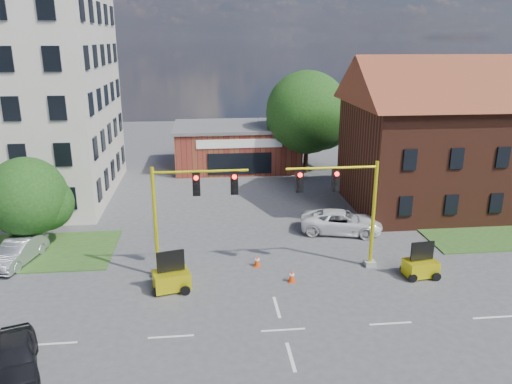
% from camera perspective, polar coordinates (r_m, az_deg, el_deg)
% --- Properties ---
extents(ground, '(120.00, 120.00, 0.00)m').
position_cam_1_polar(ground, '(23.30, 3.13, -15.46)').
color(ground, '#48484B').
rests_on(ground, ground).
extents(lane_markings, '(60.00, 36.00, 0.01)m').
position_cam_1_polar(lane_markings, '(20.88, 4.51, -19.86)').
color(lane_markings, white).
rests_on(lane_markings, ground).
extents(brick_shop, '(12.40, 8.40, 4.30)m').
position_cam_1_polar(brick_shop, '(50.52, -2.23, 5.31)').
color(brick_shop, maroon).
rests_on(brick_shop, ground).
extents(townhouse_row, '(21.00, 11.00, 11.50)m').
position_cam_1_polar(townhouse_row, '(41.79, 24.81, 6.49)').
color(townhouse_row, '#502518').
rests_on(townhouse_row, ground).
extents(tree_large, '(8.21, 7.82, 9.76)m').
position_cam_1_polar(tree_large, '(48.03, 6.31, 8.77)').
color(tree_large, '#362013').
rests_on(tree_large, ground).
extents(tree_nw_front, '(5.06, 4.81, 5.83)m').
position_cam_1_polar(tree_nw_front, '(33.03, -24.27, -0.69)').
color(tree_nw_front, '#362013').
rests_on(tree_nw_front, ground).
extents(signal_mast_west, '(5.30, 0.60, 6.20)m').
position_cam_1_polar(signal_mast_west, '(26.80, -8.03, -1.80)').
color(signal_mast_west, gray).
rests_on(signal_mast_west, ground).
extents(signal_mast_east, '(5.30, 0.60, 6.20)m').
position_cam_1_polar(signal_mast_east, '(27.85, 10.18, -1.17)').
color(signal_mast_east, gray).
rests_on(signal_mast_east, ground).
extents(trailer_west, '(2.08, 1.64, 2.09)m').
position_cam_1_polar(trailer_west, '(26.57, -9.63, -9.70)').
color(trailer_west, yellow).
rests_on(trailer_west, ground).
extents(trailer_east, '(1.84, 1.34, 1.95)m').
position_cam_1_polar(trailer_east, '(29.03, 18.30, -8.06)').
color(trailer_east, yellow).
rests_on(trailer_east, ground).
extents(cone_a, '(0.40, 0.40, 0.70)m').
position_cam_1_polar(cone_a, '(27.24, -11.07, -9.82)').
color(cone_a, '#E13F0B').
rests_on(cone_a, ground).
extents(cone_b, '(0.40, 0.40, 0.70)m').
position_cam_1_polar(cone_b, '(27.21, 4.11, -9.56)').
color(cone_b, '#E13F0B').
rests_on(cone_b, ground).
extents(cone_c, '(0.40, 0.40, 0.70)m').
position_cam_1_polar(cone_c, '(28.85, 0.14, -7.88)').
color(cone_c, '#E13F0B').
rests_on(cone_c, ground).
extents(cone_d, '(0.40, 0.40, 0.70)m').
position_cam_1_polar(cone_d, '(29.69, 17.06, -7.94)').
color(cone_d, '#E13F0B').
rests_on(cone_d, ground).
extents(pickup_white, '(5.87, 3.75, 1.51)m').
position_cam_1_polar(pickup_white, '(34.01, 9.74, -3.38)').
color(pickup_white, white).
rests_on(pickup_white, ground).
extents(sedan_dark, '(2.81, 4.32, 1.37)m').
position_cam_1_polar(sedan_dark, '(22.54, -25.78, -16.54)').
color(sedan_dark, black).
rests_on(sedan_dark, ground).
extents(sedan_silver_front, '(2.46, 4.57, 1.43)m').
position_cam_1_polar(sedan_silver_front, '(32.20, -25.59, -6.19)').
color(sedan_silver_front, '#929699').
rests_on(sedan_silver_front, ground).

